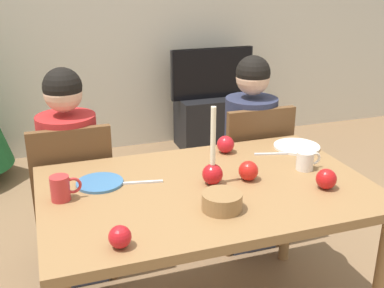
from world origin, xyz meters
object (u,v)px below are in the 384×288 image
(chair_left, at_px, (73,193))
(tv, at_px, (212,73))
(chair_right, at_px, (251,168))
(apple_far_edge, at_px, (248,171))
(mug_left, at_px, (61,188))
(plate_left, at_px, (100,183))
(person_left_child, at_px, (72,181))
(plate_right, at_px, (297,146))
(dining_table, at_px, (207,203))
(candle_centerpiece, at_px, (213,169))
(apple_by_left_plate, at_px, (225,144))
(tv_stand, at_px, (211,122))
(person_right_child, at_px, (249,157))
(apple_by_right_mug, at_px, (120,237))
(mug_right, at_px, (306,161))
(bowl_walnuts, at_px, (222,201))
(apple_near_candle, at_px, (326,179))

(chair_left, bearing_deg, tv, 49.75)
(chair_right, relative_size, tv, 1.14)
(chair_right, bearing_deg, apple_far_edge, -117.56)
(mug_left, relative_size, apple_far_edge, 1.43)
(tv, height_order, mug_left, tv)
(chair_left, distance_m, plate_left, 0.51)
(person_left_child, height_order, plate_right, person_left_child)
(tv, xyz_separation_m, plate_right, (-0.31, -2.02, 0.05))
(dining_table, xyz_separation_m, plate_right, (0.60, 0.28, 0.09))
(candle_centerpiece, xyz_separation_m, mug_left, (-0.62, 0.05, -0.02))
(dining_table, relative_size, apple_by_left_plate, 16.02)
(dining_table, relative_size, plate_left, 6.96)
(tv_stand, bearing_deg, mug_left, -124.02)
(person_left_child, xyz_separation_m, plate_left, (0.09, -0.47, 0.19))
(plate_right, xyz_separation_m, apple_far_edge, (-0.41, -0.28, 0.04))
(chair_left, height_order, apple_far_edge, chair_left)
(apple_far_edge, bearing_deg, person_right_child, 63.65)
(apple_far_edge, bearing_deg, dining_table, 179.95)
(dining_table, height_order, apple_far_edge, apple_far_edge)
(plate_left, bearing_deg, apple_by_left_plate, 14.26)
(tv, relative_size, plate_right, 3.34)
(tv, bearing_deg, person_left_child, -130.80)
(apple_by_right_mug, bearing_deg, chair_left, 95.02)
(mug_right, height_order, bowl_walnuts, mug_right)
(mug_right, distance_m, bowl_walnuts, 0.56)
(chair_right, relative_size, apple_far_edge, 10.36)
(tv_stand, relative_size, mug_left, 5.17)
(tv_stand, bearing_deg, apple_by_right_mug, -117.04)
(person_right_child, distance_m, apple_near_candle, 0.85)
(plate_left, xyz_separation_m, apple_by_right_mug, (-0.01, -0.51, 0.03))
(dining_table, bearing_deg, bowl_walnuts, -95.08)
(person_right_child, relative_size, apple_by_right_mug, 15.06)
(plate_left, relative_size, plate_right, 0.85)
(plate_left, bearing_deg, candle_centerpiece, -18.45)
(person_left_child, height_order, apple_by_right_mug, person_left_child)
(candle_centerpiece, height_order, mug_right, candle_centerpiece)
(chair_right, bearing_deg, bowl_walnuts, -122.78)
(mug_right, relative_size, bowl_walnuts, 0.77)
(chair_left, relative_size, mug_left, 7.27)
(plate_right, bearing_deg, apple_far_edge, -145.67)
(dining_table, xyz_separation_m, bowl_walnuts, (-0.02, -0.21, 0.12))
(mug_left, bearing_deg, person_left_child, 82.70)
(apple_near_candle, bearing_deg, apple_by_left_plate, 115.14)
(apple_by_right_mug, bearing_deg, bowl_walnuts, 17.68)
(person_right_child, relative_size, mug_left, 9.46)
(plate_right, xyz_separation_m, apple_by_right_mug, (-1.04, -0.62, 0.03))
(person_left_child, distance_m, plate_left, 0.52)
(person_left_child, distance_m, mug_right, 1.21)
(person_left_child, distance_m, plate_right, 1.19)
(dining_table, relative_size, apple_far_edge, 16.12)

